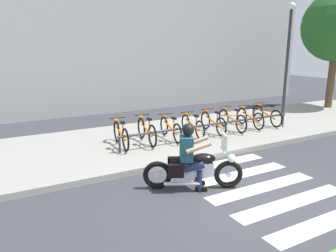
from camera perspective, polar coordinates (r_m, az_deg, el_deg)
ground_plane at (r=6.98m, az=12.03°, el=-11.62°), size 48.00×48.00×0.00m
sidewalk at (r=10.23m, az=-3.25°, el=-2.61°), size 24.00×4.40×0.15m
crosswalk_stripe_0 at (r=6.53m, az=26.41°, el=-14.70°), size 2.80×0.40×0.01m
crosswalk_stripe_1 at (r=6.95m, az=20.92°, el=-12.39°), size 2.80×0.40×0.01m
crosswalk_stripe_2 at (r=7.43m, az=16.18°, el=-10.26°), size 2.80×0.40×0.01m
crosswalk_stripe_3 at (r=7.96m, az=12.09°, el=-8.35°), size 2.80×0.40×0.01m
crosswalk_stripe_4 at (r=8.53m, az=8.57°, el=-6.65°), size 2.80×0.40×0.01m
motorcycle at (r=6.95m, az=4.52°, el=-7.39°), size 1.95×1.10×1.20m
rider at (r=6.83m, az=3.91°, el=-4.55°), size 0.76×0.71×1.43m
bicycle_0 at (r=9.40m, az=-8.26°, el=-1.48°), size 0.48×1.63×0.79m
bicycle_1 at (r=9.70m, az=-3.77°, el=-0.85°), size 0.48×1.67×0.80m
bicycle_2 at (r=10.07m, az=0.42°, el=-0.41°), size 0.48×1.65×0.74m
bicycle_3 at (r=10.48m, az=4.30°, el=0.09°), size 0.48×1.60×0.72m
bicycle_4 at (r=10.93m, az=7.88°, el=0.63°), size 0.48×1.64×0.75m
bicycle_5 at (r=11.43m, az=11.16°, el=1.08°), size 0.48×1.71×0.76m
bicycle_6 at (r=11.96m, az=14.15°, el=1.44°), size 0.48×1.58×0.73m
bicycle_7 at (r=12.52m, az=16.89°, el=1.85°), size 0.48×1.65×0.76m
bike_rack at (r=10.24m, az=7.91°, el=0.22°), size 6.29×0.07×0.49m
street_lamp at (r=14.02m, az=20.28°, el=12.19°), size 0.28×0.28×4.60m
building_backdrop at (r=15.18m, az=-13.23°, el=16.41°), size 24.00×1.20×7.49m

